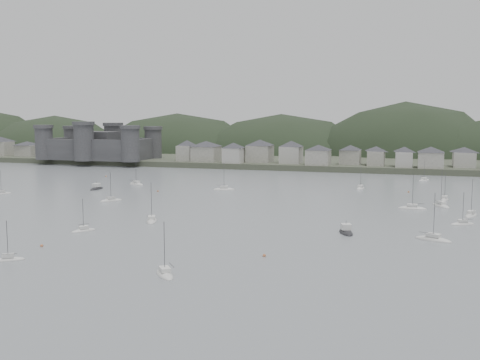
% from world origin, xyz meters
% --- Properties ---
extents(ground, '(900.00, 900.00, 0.00)m').
position_xyz_m(ground, '(0.00, 0.00, 0.00)').
color(ground, slate).
rests_on(ground, ground).
extents(far_shore_land, '(900.00, 250.00, 3.00)m').
position_xyz_m(far_shore_land, '(0.00, 295.00, 1.50)').
color(far_shore_land, '#383D2D').
rests_on(far_shore_land, ground).
extents(forested_ridge, '(851.55, 103.94, 102.57)m').
position_xyz_m(forested_ridge, '(4.83, 269.40, -11.28)').
color(forested_ridge, black).
rests_on(forested_ridge, ground).
extents(castle, '(66.00, 43.00, 20.00)m').
position_xyz_m(castle, '(-120.00, 179.80, 10.96)').
color(castle, '#38383B').
rests_on(castle, far_shore_land).
extents(waterfront_town, '(451.48, 28.46, 12.92)m').
position_xyz_m(waterfront_town, '(50.59, 183.34, 8.66)').
color(waterfront_town, gray).
rests_on(waterfront_town, far_shore_land).
extents(sailboat_lead, '(3.50, 8.02, 10.63)m').
position_xyz_m(sailboat_lead, '(37.80, 110.56, 0.18)').
color(sailboat_lead, silver).
rests_on(sailboat_lead, ground).
extents(moored_fleet, '(237.04, 173.80, 12.15)m').
position_xyz_m(moored_fleet, '(6.89, 49.53, 0.18)').
color(moored_fleet, silver).
rests_on(moored_fleet, ground).
extents(motor_launch_near, '(5.30, 8.35, 3.88)m').
position_xyz_m(motor_launch_near, '(42.32, 25.69, 0.29)').
color(motor_launch_near, black).
rests_on(motor_launch_near, ground).
extents(motor_launch_far, '(3.09, 8.24, 3.95)m').
position_xyz_m(motor_launch_far, '(-59.06, 78.49, 0.29)').
color(motor_launch_far, black).
rests_on(motor_launch_far, ground).
extents(mooring_buoys, '(135.88, 128.04, 0.70)m').
position_xyz_m(mooring_buoys, '(-9.31, 58.80, 0.15)').
color(mooring_buoys, '#B3653B').
rests_on(mooring_buoys, ground).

